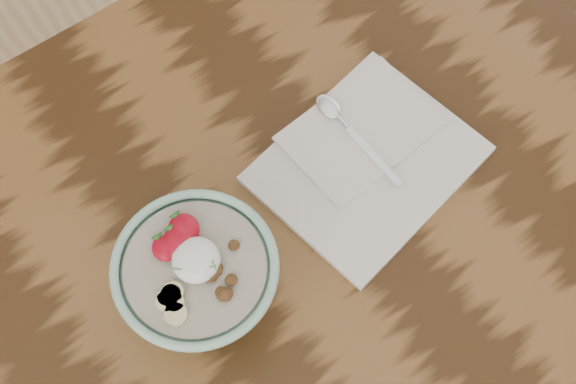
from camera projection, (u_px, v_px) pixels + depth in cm
name	position (u px, v px, depth cm)	size (l,w,h in cm)	color
table	(347.00, 234.00, 110.11)	(160.00, 90.00, 75.00)	#341E0D
breakfast_bowl	(198.00, 278.00, 91.21)	(18.71, 18.71, 12.61)	#8CBDA8
napkin	(366.00, 157.00, 103.75)	(29.96, 25.92, 1.63)	silver
spoon	(340.00, 119.00, 104.53)	(2.93, 16.34, 0.85)	silver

